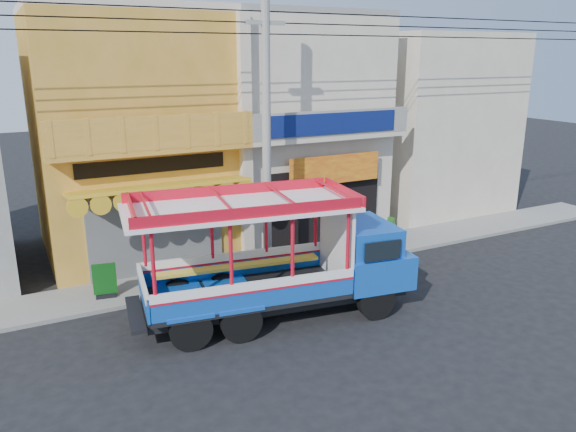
{
  "coord_description": "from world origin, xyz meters",
  "views": [
    {
      "loc": [
        -8.02,
        -11.62,
        6.73
      ],
      "look_at": [
        -0.7,
        2.5,
        2.16
      ],
      "focal_mm": 35.0,
      "sensor_mm": 36.0,
      "label": 1
    }
  ],
  "objects_px": {
    "utility_pole": "(271,116)",
    "potted_plant_b": "(393,231)",
    "songthaew_truck": "(294,256)",
    "potted_plant_c": "(386,230)",
    "green_sign": "(105,283)"
  },
  "relations": [
    {
      "from": "utility_pole",
      "to": "green_sign",
      "type": "bearing_deg",
      "value": 174.35
    },
    {
      "from": "songthaew_truck",
      "to": "potted_plant_b",
      "type": "relative_size",
      "value": 7.63
    },
    {
      "from": "songthaew_truck",
      "to": "green_sign",
      "type": "relative_size",
      "value": 7.61
    },
    {
      "from": "green_sign",
      "to": "songthaew_truck",
      "type": "bearing_deg",
      "value": -36.41
    },
    {
      "from": "songthaew_truck",
      "to": "green_sign",
      "type": "bearing_deg",
      "value": 143.59
    },
    {
      "from": "green_sign",
      "to": "utility_pole",
      "type": "bearing_deg",
      "value": -5.65
    },
    {
      "from": "utility_pole",
      "to": "songthaew_truck",
      "type": "distance_m",
      "value": 4.38
    },
    {
      "from": "songthaew_truck",
      "to": "potted_plant_c",
      "type": "bearing_deg",
      "value": 31.56
    },
    {
      "from": "potted_plant_b",
      "to": "songthaew_truck",
      "type": "bearing_deg",
      "value": 59.13
    },
    {
      "from": "potted_plant_b",
      "to": "potted_plant_c",
      "type": "relative_size",
      "value": 1.11
    },
    {
      "from": "songthaew_truck",
      "to": "potted_plant_b",
      "type": "bearing_deg",
      "value": 29.07
    },
    {
      "from": "green_sign",
      "to": "potted_plant_c",
      "type": "height_order",
      "value": "green_sign"
    },
    {
      "from": "songthaew_truck",
      "to": "potted_plant_c",
      "type": "distance_m",
      "value": 6.75
    },
    {
      "from": "utility_pole",
      "to": "songthaew_truck",
      "type": "height_order",
      "value": "utility_pole"
    },
    {
      "from": "utility_pole",
      "to": "potted_plant_b",
      "type": "relative_size",
      "value": 28.12
    }
  ]
}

